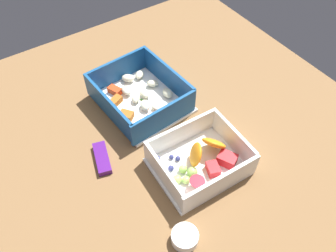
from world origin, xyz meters
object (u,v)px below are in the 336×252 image
object	(u,v)px
pasta_container	(140,97)
fruit_bowl	(201,160)
candy_bar	(101,157)
paper_cup_liner	(185,237)

from	to	relation	value
pasta_container	fruit_bowl	bearing A→B (deg)	178.27
pasta_container	candy_bar	size ratio (longest dim) A/B	2.76
pasta_container	fruit_bowl	xyz separation A→B (cm)	(-19.96, -0.87, 0.01)
fruit_bowl	candy_bar	distance (cm)	18.51
fruit_bowl	paper_cup_liner	distance (cm)	14.27
candy_bar	paper_cup_liner	world-z (taller)	paper_cup_liner
fruit_bowl	paper_cup_liner	xyz separation A→B (cm)	(-9.67, 10.45, -0.97)
pasta_container	candy_bar	bearing A→B (deg)	117.66
paper_cup_liner	pasta_container	bearing A→B (deg)	-17.91
candy_bar	pasta_container	bearing A→B (deg)	-58.10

